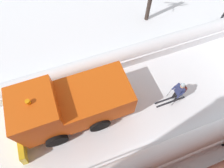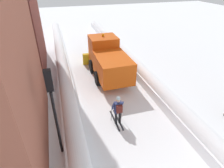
{
  "view_description": "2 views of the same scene",
  "coord_description": "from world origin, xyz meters",
  "views": [
    {
      "loc": [
        -3.51,
        10.5,
        10.1
      ],
      "look_at": [
        0.87,
        8.88,
        1.49
      ],
      "focal_mm": 30.81,
      "sensor_mm": 36.0,
      "label": 1
    },
    {
      "loc": [
        -3.15,
        -1.96,
        7.33
      ],
      "look_at": [
        -0.12,
        8.06,
        1.12
      ],
      "focal_mm": 30.12,
      "sensor_mm": 36.0,
      "label": 2
    }
  ],
  "objects": [
    {
      "name": "skier",
      "position": [
        -0.52,
        5.61,
        1.0
      ],
      "size": [
        0.62,
        1.8,
        1.81
      ],
      "color": "black",
      "rests_on": "ground"
    },
    {
      "name": "snowbank_left",
      "position": [
        -2.98,
        10.0,
        0.52
      ],
      "size": [
        1.1,
        36.0,
        1.14
      ],
      "color": "white",
      "rests_on": "ground"
    },
    {
      "name": "plow_truck",
      "position": [
        0.49,
        11.22,
        1.48
      ],
      "size": [
        3.2,
        5.98,
        3.12
      ],
      "color": "#DB510F",
      "rests_on": "ground"
    },
    {
      "name": "traffic_light_pole",
      "position": [
        -3.66,
        4.64,
        3.0
      ],
      "size": [
        0.28,
        0.42,
        4.26
      ],
      "color": "black",
      "rests_on": "ground"
    },
    {
      "name": "ground_plane",
      "position": [
        0.0,
        10.0,
        0.0
      ],
      "size": [
        80.0,
        80.0,
        0.0
      ],
      "primitive_type": "plane",
      "color": "white"
    },
    {
      "name": "snowbank_right",
      "position": [
        2.98,
        10.0,
        0.49
      ],
      "size": [
        1.1,
        36.0,
        1.09
      ],
      "color": "white",
      "rests_on": "ground"
    }
  ]
}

